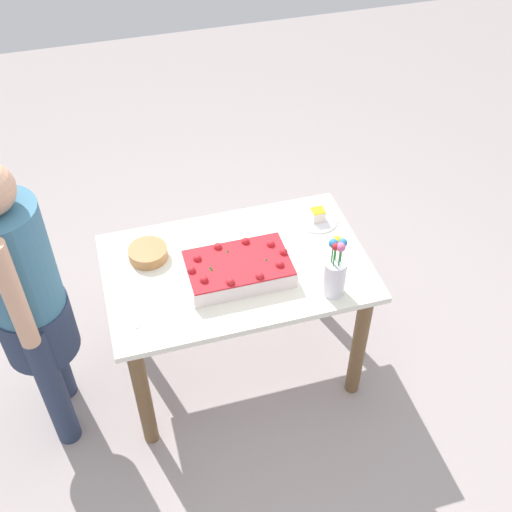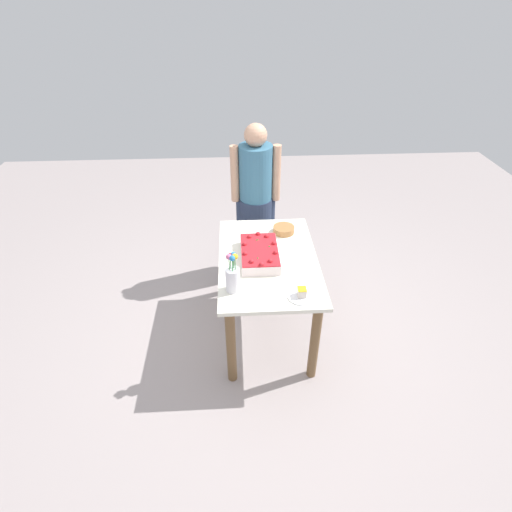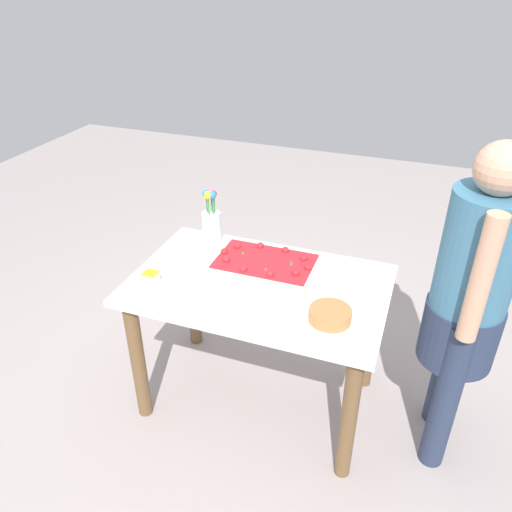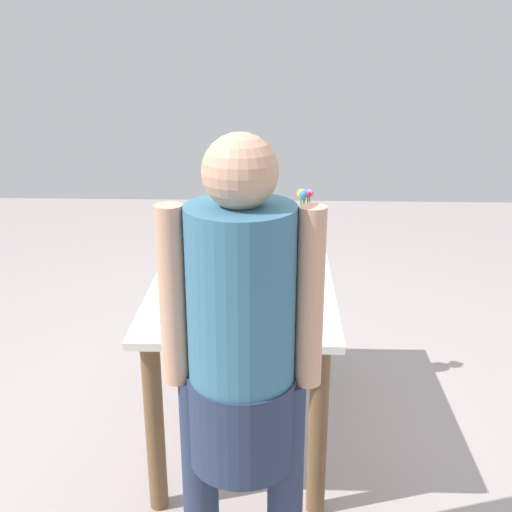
{
  "view_description": "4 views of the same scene",
  "coord_description": "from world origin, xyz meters",
  "views": [
    {
      "loc": [
        -0.48,
        -1.98,
        2.75
      ],
      "look_at": [
        0.06,
        -0.11,
        0.88
      ],
      "focal_mm": 45.0,
      "sensor_mm": 36.0,
      "label": 1
    },
    {
      "loc": [
        2.46,
        -0.23,
        2.49
      ],
      "look_at": [
        0.02,
        -0.09,
        0.77
      ],
      "focal_mm": 28.0,
      "sensor_mm": 36.0,
      "label": 2
    },
    {
      "loc": [
        -0.64,
        1.8,
        2.02
      ],
      "look_at": [
        0.05,
        -0.1,
        0.81
      ],
      "focal_mm": 35.0,
      "sensor_mm": 36.0,
      "label": 3
    },
    {
      "loc": [
        -2.49,
        -0.14,
        1.75
      ],
      "look_at": [
        -0.04,
        -0.06,
        0.85
      ],
      "focal_mm": 45.0,
      "sensor_mm": 36.0,
      "label": 4
    }
  ],
  "objects": [
    {
      "name": "flower_vase",
      "position": [
        0.36,
        -0.27,
        0.85
      ],
      "size": [
        0.1,
        0.1,
        0.3
      ],
      "color": "white",
      "rests_on": "dining_table"
    },
    {
      "name": "cake_knife",
      "position": [
        -0.43,
        -0.15,
        0.74
      ],
      "size": [
        0.12,
        0.19,
        0.0
      ],
      "primitive_type": "cube",
      "rotation": [
        0.0,
        0.0,
        1.03
      ],
      "color": "silver",
      "rests_on": "dining_table"
    },
    {
      "name": "ground_plane",
      "position": [
        0.0,
        0.0,
        0.0
      ],
      "size": [
        8.0,
        8.0,
        0.0
      ],
      "primitive_type": "plane",
      "color": "#A39695"
    },
    {
      "name": "fruit_bowl",
      "position": [
        -0.37,
        0.16,
        0.76
      ],
      "size": [
        0.18,
        0.18,
        0.05
      ],
      "primitive_type": "cylinder",
      "color": "#AC7441",
      "rests_on": "dining_table"
    },
    {
      "name": "dining_table",
      "position": [
        0.0,
        0.0,
        0.59
      ],
      "size": [
        1.18,
        0.75,
        0.74
      ],
      "color": "white",
      "rests_on": "ground_plane"
    },
    {
      "name": "person_standing",
      "position": [
        -0.89,
        -0.05,
        0.85
      ],
      "size": [
        0.31,
        0.45,
        1.49
      ],
      "color": "#29344F",
      "rests_on": "ground_plane"
    },
    {
      "name": "sheet_cake",
      "position": [
        -0.01,
        -0.06,
        0.78
      ],
      "size": [
        0.45,
        0.28,
        0.11
      ],
      "color": "white",
      "rests_on": "dining_table"
    },
    {
      "name": "serving_plate_with_slice",
      "position": [
        0.45,
        0.19,
        0.75
      ],
      "size": [
        0.19,
        0.19,
        0.07
      ],
      "color": "white",
      "rests_on": "dining_table"
    }
  ]
}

